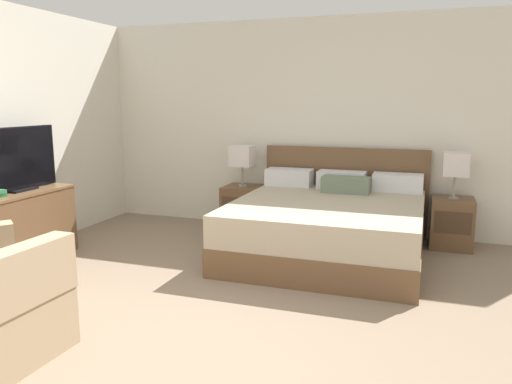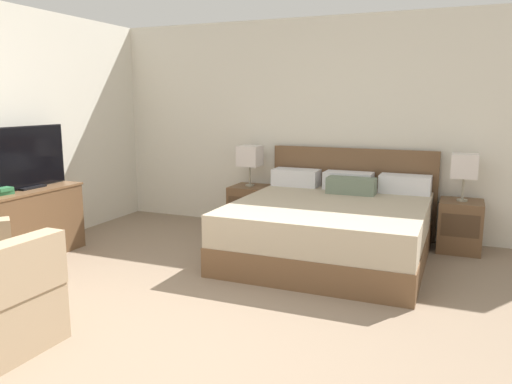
{
  "view_description": "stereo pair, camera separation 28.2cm",
  "coord_description": "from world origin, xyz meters",
  "px_view_note": "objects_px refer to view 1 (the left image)",
  "views": [
    {
      "loc": [
        1.48,
        -2.35,
        1.61
      ],
      "look_at": [
        -0.03,
        2.03,
        0.75
      ],
      "focal_mm": 35.0,
      "sensor_mm": 36.0,
      "label": 1
    },
    {
      "loc": [
        1.75,
        -2.25,
        1.61
      ],
      "look_at": [
        -0.03,
        2.03,
        0.75
      ],
      "focal_mm": 35.0,
      "sensor_mm": 36.0,
      "label": 2
    }
  ],
  "objects_px": {
    "armchair_companion": "(2,315)",
    "dresser": "(19,226)",
    "table_lamp_right": "(456,165)",
    "nightstand_left": "(243,207)",
    "table_lamp_left": "(242,156)",
    "tv": "(18,160)",
    "bed": "(329,225)",
    "nightstand_right": "(452,223)"
  },
  "relations": [
    {
      "from": "armchair_companion",
      "to": "dresser",
      "type": "bearing_deg",
      "value": 131.24
    },
    {
      "from": "table_lamp_right",
      "to": "dresser",
      "type": "bearing_deg",
      "value": -154.5
    },
    {
      "from": "nightstand_left",
      "to": "armchair_companion",
      "type": "xyz_separation_m",
      "value": [
        -0.28,
        -3.51,
        0.01
      ]
    },
    {
      "from": "nightstand_left",
      "to": "table_lamp_left",
      "type": "distance_m",
      "value": 0.65
    },
    {
      "from": "table_lamp_right",
      "to": "armchair_companion",
      "type": "xyz_separation_m",
      "value": [
        -2.74,
        -3.51,
        -0.63
      ]
    },
    {
      "from": "tv",
      "to": "table_lamp_right",
      "type": "bearing_deg",
      "value": 24.86
    },
    {
      "from": "bed",
      "to": "nightstand_left",
      "type": "relative_size",
      "value": 3.76
    },
    {
      "from": "tv",
      "to": "nightstand_left",
      "type": "bearing_deg",
      "value": 49.17
    },
    {
      "from": "table_lamp_left",
      "to": "armchair_companion",
      "type": "xyz_separation_m",
      "value": [
        -0.28,
        -3.51,
        -0.63
      ]
    },
    {
      "from": "bed",
      "to": "table_lamp_left",
      "type": "bearing_deg",
      "value": 149.58
    },
    {
      "from": "nightstand_left",
      "to": "table_lamp_left",
      "type": "height_order",
      "value": "table_lamp_left"
    },
    {
      "from": "nightstand_right",
      "to": "table_lamp_right",
      "type": "relative_size",
      "value": 1.09
    },
    {
      "from": "armchair_companion",
      "to": "nightstand_right",
      "type": "bearing_deg",
      "value": 51.97
    },
    {
      "from": "table_lamp_left",
      "to": "nightstand_left",
      "type": "bearing_deg",
      "value": -90.0
    },
    {
      "from": "dresser",
      "to": "nightstand_right",
      "type": "bearing_deg",
      "value": 25.48
    },
    {
      "from": "table_lamp_left",
      "to": "bed",
      "type": "bearing_deg",
      "value": -30.42
    },
    {
      "from": "nightstand_right",
      "to": "tv",
      "type": "xyz_separation_m",
      "value": [
        -4.1,
        -1.9,
        0.75
      ]
    },
    {
      "from": "tv",
      "to": "armchair_companion",
      "type": "height_order",
      "value": "tv"
    },
    {
      "from": "bed",
      "to": "table_lamp_left",
      "type": "distance_m",
      "value": 1.55
    },
    {
      "from": "bed",
      "to": "table_lamp_right",
      "type": "bearing_deg",
      "value": 30.45
    },
    {
      "from": "bed",
      "to": "table_lamp_right",
      "type": "relative_size",
      "value": 4.09
    },
    {
      "from": "bed",
      "to": "table_lamp_left",
      "type": "relative_size",
      "value": 4.09
    },
    {
      "from": "dresser",
      "to": "tv",
      "type": "xyz_separation_m",
      "value": [
        0.0,
        0.06,
        0.65
      ]
    },
    {
      "from": "nightstand_right",
      "to": "dresser",
      "type": "bearing_deg",
      "value": -154.52
    },
    {
      "from": "nightstand_left",
      "to": "armchair_companion",
      "type": "distance_m",
      "value": 3.52
    },
    {
      "from": "nightstand_right",
      "to": "dresser",
      "type": "xyz_separation_m",
      "value": [
        -4.1,
        -1.96,
        0.1
      ]
    },
    {
      "from": "bed",
      "to": "nightstand_left",
      "type": "xyz_separation_m",
      "value": [
        -1.23,
        0.72,
        -0.05
      ]
    },
    {
      "from": "dresser",
      "to": "table_lamp_right",
      "type": "bearing_deg",
      "value": 25.5
    },
    {
      "from": "tv",
      "to": "dresser",
      "type": "bearing_deg",
      "value": -92.61
    },
    {
      "from": "dresser",
      "to": "nightstand_left",
      "type": "bearing_deg",
      "value": 49.96
    },
    {
      "from": "nightstand_left",
      "to": "dresser",
      "type": "height_order",
      "value": "dresser"
    },
    {
      "from": "tv",
      "to": "armchair_companion",
      "type": "distance_m",
      "value": 2.23
    },
    {
      "from": "table_lamp_right",
      "to": "armchair_companion",
      "type": "distance_m",
      "value": 4.5
    },
    {
      "from": "armchair_companion",
      "to": "bed",
      "type": "bearing_deg",
      "value": 61.49
    },
    {
      "from": "table_lamp_left",
      "to": "table_lamp_right",
      "type": "distance_m",
      "value": 2.46
    },
    {
      "from": "table_lamp_right",
      "to": "tv",
      "type": "distance_m",
      "value": 4.52
    },
    {
      "from": "tv",
      "to": "armchair_companion",
      "type": "bearing_deg",
      "value": -49.83
    },
    {
      "from": "nightstand_right",
      "to": "table_lamp_right",
      "type": "height_order",
      "value": "table_lamp_right"
    },
    {
      "from": "armchair_companion",
      "to": "table_lamp_left",
      "type": "bearing_deg",
      "value": 85.39
    },
    {
      "from": "nightstand_right",
      "to": "nightstand_left",
      "type": "bearing_deg",
      "value": 180.0
    },
    {
      "from": "table_lamp_left",
      "to": "tv",
      "type": "distance_m",
      "value": 2.51
    },
    {
      "from": "nightstand_right",
      "to": "armchair_companion",
      "type": "bearing_deg",
      "value": -128.03
    }
  ]
}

